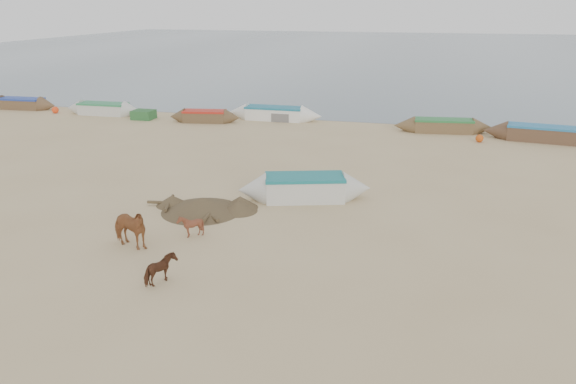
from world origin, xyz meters
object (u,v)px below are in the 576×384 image
Objects in this scene: calf_front at (190,226)px; calf_right at (161,270)px; cow_adult at (128,228)px; near_canoe at (305,188)px.

calf_right reaches higher than calf_front.
cow_adult is 1.90× the size of calf_right.
cow_adult reaches higher than calf_front.
calf_front is (1.54, 1.32, -0.28)m from cow_adult.
near_canoe reaches higher than calf_right.
calf_front is 0.15× the size of near_canoe.
near_canoe is (4.40, 6.00, -0.18)m from cow_adult.
near_canoe is at bearing -19.66° from cow_adult.
near_canoe is (2.26, 7.99, 0.08)m from calf_right.
calf_right is (0.60, -3.31, 0.02)m from calf_front.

